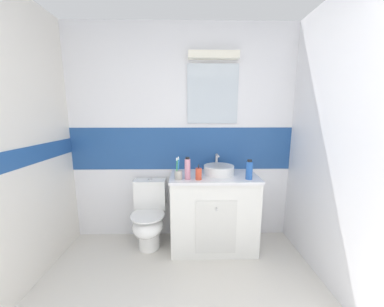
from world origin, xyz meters
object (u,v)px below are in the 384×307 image
toothbrush_cup (178,174)px  soap_dispenser (199,174)px  toilet (149,217)px  sink_basin (219,169)px  mouthwash_bottle (249,170)px  shampoo_bottle_tall (188,169)px

toothbrush_cup → soap_dispenser: toothbrush_cup is taller
toilet → soap_dispenser: size_ratio=4.85×
sink_basin → soap_dispenser: sink_basin is taller
soap_dispenser → mouthwash_bottle: mouthwash_bottle is taller
toilet → mouthwash_bottle: bearing=-9.4°
sink_basin → soap_dispenser: size_ratio=2.39×
sink_basin → toothbrush_cup: size_ratio=1.64×
toilet → shampoo_bottle_tall: (0.44, -0.16, 0.60)m
mouthwash_bottle → soap_dispenser: bearing=-179.8°
mouthwash_bottle → shampoo_bottle_tall: bearing=178.9°
sink_basin → toilet: bearing=-178.2°
sink_basin → shampoo_bottle_tall: 0.40m
soap_dispenser → shampoo_bottle_tall: bearing=172.6°
toothbrush_cup → soap_dispenser: 0.21m
toilet → toothbrush_cup: (0.35, -0.17, 0.55)m
toothbrush_cup → shampoo_bottle_tall: (0.09, 0.00, 0.06)m
sink_basin → soap_dispenser: 0.31m
sink_basin → shampoo_bottle_tall: (-0.35, -0.19, 0.06)m
sink_basin → toilet: (-0.79, -0.02, -0.55)m
toilet → toothbrush_cup: 0.67m
soap_dispenser → shampoo_bottle_tall: 0.12m
sink_basin → shampoo_bottle_tall: shampoo_bottle_tall is taller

